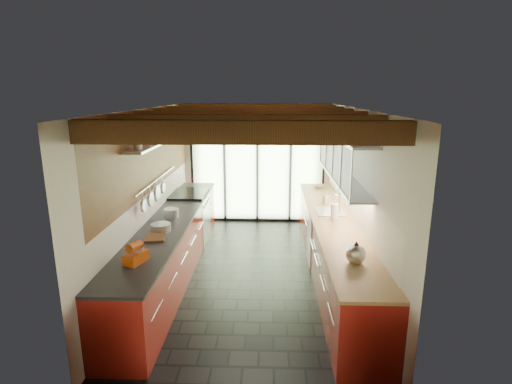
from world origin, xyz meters
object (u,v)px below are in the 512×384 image
soap_bottle (326,198)px  stand_mixer (136,254)px  kettle (356,253)px  paper_towel (334,212)px  bowl (318,186)px

soap_bottle → stand_mixer: bearing=-134.6°
kettle → paper_towel: (0.00, 1.59, 0.01)m
bowl → soap_bottle: bearing=-90.0°
kettle → bowl: size_ratio=1.60×
soap_bottle → bowl: 1.25m
stand_mixer → soap_bottle: 3.62m
kettle → stand_mixer: bearing=-178.3°
stand_mixer → bowl: stand_mixer is taller
stand_mixer → bowl: size_ratio=1.66×
stand_mixer → kettle: bearing=1.7°
kettle → soap_bottle: 2.50m
kettle → paper_towel: 1.59m
stand_mixer → bowl: 4.59m
kettle → bowl: kettle is taller
kettle → paper_towel: size_ratio=1.05×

